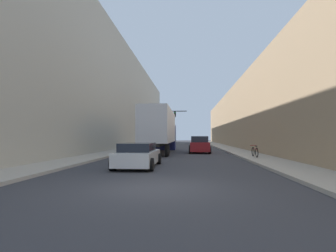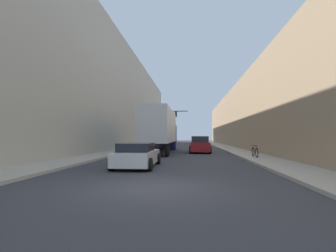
{
  "view_description": "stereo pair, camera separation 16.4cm",
  "coord_description": "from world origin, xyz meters",
  "px_view_note": "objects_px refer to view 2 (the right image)",
  "views": [
    {
      "loc": [
        1.17,
        -8.45,
        1.68
      ],
      "look_at": [
        -0.53,
        12.85,
        2.52
      ],
      "focal_mm": 28.0,
      "sensor_mm": 36.0,
      "label": 1
    },
    {
      "loc": [
        1.33,
        -8.43,
        1.68
      ],
      "look_at": [
        -0.53,
        12.85,
        2.52
      ],
      "focal_mm": 28.0,
      "sensor_mm": 36.0,
      "label": 2
    }
  ],
  "objects_px": {
    "semi_truck": "(161,129)",
    "parked_bicycle": "(255,152)",
    "traffic_signal_gantry": "(161,121)",
    "suv_car": "(200,145)",
    "sedan_car": "(137,155)"
  },
  "relations": [
    {
      "from": "semi_truck",
      "to": "suv_car",
      "type": "xyz_separation_m",
      "value": [
        4.0,
        0.04,
        -1.61
      ]
    },
    {
      "from": "suv_car",
      "to": "semi_truck",
      "type": "bearing_deg",
      "value": -179.37
    },
    {
      "from": "suv_car",
      "to": "parked_bicycle",
      "type": "xyz_separation_m",
      "value": [
        3.82,
        -7.2,
        -0.27
      ]
    },
    {
      "from": "sedan_car",
      "to": "parked_bicycle",
      "type": "height_order",
      "value": "sedan_car"
    },
    {
      "from": "suv_car",
      "to": "parked_bicycle",
      "type": "bearing_deg",
      "value": -62.04
    },
    {
      "from": "sedan_car",
      "to": "traffic_signal_gantry",
      "type": "xyz_separation_m",
      "value": [
        -1.97,
        28.73,
        3.59
      ]
    },
    {
      "from": "parked_bicycle",
      "to": "suv_car",
      "type": "bearing_deg",
      "value": 117.96
    },
    {
      "from": "semi_truck",
      "to": "sedan_car",
      "type": "bearing_deg",
      "value": -89.2
    },
    {
      "from": "semi_truck",
      "to": "parked_bicycle",
      "type": "distance_m",
      "value": 10.77
    },
    {
      "from": "semi_truck",
      "to": "suv_car",
      "type": "distance_m",
      "value": 4.31
    },
    {
      "from": "semi_truck",
      "to": "suv_car",
      "type": "bearing_deg",
      "value": 0.63
    },
    {
      "from": "traffic_signal_gantry",
      "to": "parked_bicycle",
      "type": "bearing_deg",
      "value": -67.35
    },
    {
      "from": "semi_truck",
      "to": "traffic_signal_gantry",
      "type": "bearing_deg",
      "value": 96.44
    },
    {
      "from": "traffic_signal_gantry",
      "to": "semi_truck",
      "type": "bearing_deg",
      "value": -83.56
    },
    {
      "from": "semi_truck",
      "to": "sedan_car",
      "type": "height_order",
      "value": "semi_truck"
    }
  ]
}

